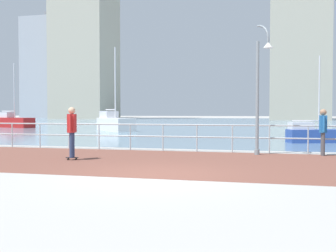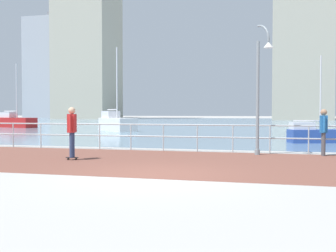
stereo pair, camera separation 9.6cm
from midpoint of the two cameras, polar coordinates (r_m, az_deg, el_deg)
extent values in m
plane|color=#ADAAA5|center=(49.93, 10.87, 0.11)|extent=(220.00, 220.00, 0.00)
cube|color=brown|center=(13.04, 1.17, -4.98)|extent=(28.00, 6.81, 0.01)
cube|color=#6B899E|center=(61.11, 11.49, 0.44)|extent=(180.00, 88.00, 0.00)
cylinder|color=#B2BCC1|center=(19.64, -21.00, -1.22)|extent=(0.05, 0.05, 1.07)
cylinder|color=#B2BCC1|center=(18.87, -17.53, -1.31)|extent=(0.05, 0.05, 1.07)
cylinder|color=#B2BCC1|center=(18.17, -13.77, -1.39)|extent=(0.05, 0.05, 1.07)
cylinder|color=#B2BCC1|center=(17.56, -9.73, -1.48)|extent=(0.05, 0.05, 1.07)
cylinder|color=#B2BCC1|center=(17.04, -5.43, -1.57)|extent=(0.05, 0.05, 1.07)
cylinder|color=#B2BCC1|center=(16.62, -0.88, -1.65)|extent=(0.05, 0.05, 1.07)
cylinder|color=#B2BCC1|center=(16.31, 3.88, -1.72)|extent=(0.05, 0.05, 1.07)
cylinder|color=#B2BCC1|center=(16.12, 8.78, -1.78)|extent=(0.05, 0.05, 1.07)
cylinder|color=#B2BCC1|center=(16.05, 13.76, -1.83)|extent=(0.05, 0.05, 1.07)
cylinder|color=#B2BCC1|center=(16.10, 18.76, -1.87)|extent=(0.05, 0.05, 1.07)
cylinder|color=#B2BCC1|center=(16.29, 3.88, 0.15)|extent=(25.20, 0.06, 0.06)
cylinder|color=#B2BCC1|center=(16.31, 3.88, -1.53)|extent=(25.20, 0.06, 0.06)
cylinder|color=gray|center=(15.50, 12.10, -3.56)|extent=(0.19, 0.19, 0.20)
cylinder|color=gray|center=(15.43, 12.15, 3.79)|extent=(0.12, 0.12, 4.17)
cylinder|color=gray|center=(15.68, 12.42, 13.42)|extent=(0.19, 0.19, 0.11)
cylinder|color=gray|center=(15.56, 12.79, 13.34)|extent=(0.19, 0.20, 0.15)
cylinder|color=gray|center=(15.45, 13.13, 13.10)|extent=(0.19, 0.19, 0.18)
cylinder|color=gray|center=(15.36, 13.38, 12.72)|extent=(0.17, 0.18, 0.19)
cylinder|color=gray|center=(15.28, 13.54, 12.23)|extent=(0.15, 0.15, 0.19)
cylinder|color=gray|center=(15.24, 13.59, 11.66)|extent=(0.12, 0.12, 0.17)
cone|color=silver|center=(15.21, 13.58, 10.92)|extent=(0.36, 0.36, 0.22)
cylinder|color=black|center=(13.88, -12.84, -4.49)|extent=(0.07, 0.04, 0.06)
cylinder|color=black|center=(13.81, -12.91, -4.53)|extent=(0.07, 0.04, 0.06)
cylinder|color=black|center=(13.94, -13.87, -4.47)|extent=(0.07, 0.04, 0.06)
cylinder|color=black|center=(13.87, -13.95, -4.51)|extent=(0.07, 0.04, 0.06)
cube|color=black|center=(13.87, -13.39, -4.30)|extent=(0.41, 0.20, 0.02)
cylinder|color=navy|center=(13.90, -13.33, -2.55)|extent=(0.16, 0.16, 0.82)
cylinder|color=navy|center=(13.75, -13.49, -2.60)|extent=(0.16, 0.16, 0.82)
cube|color=red|center=(13.79, -13.43, 0.37)|extent=(0.32, 0.39, 0.61)
cylinder|color=red|center=(14.01, -13.21, 0.46)|extent=(0.11, 0.11, 0.58)
cylinder|color=red|center=(13.57, -13.66, 0.41)|extent=(0.11, 0.11, 0.58)
sphere|color=#DBAD89|center=(13.79, -13.45, 2.11)|extent=(0.23, 0.23, 0.23)
cylinder|color=#4C4C51|center=(15.89, 20.55, -2.36)|extent=(0.13, 0.13, 0.83)
cylinder|color=#4C4C51|center=(15.73, 20.62, -2.40)|extent=(0.13, 0.13, 0.83)
cube|color=#236BB2|center=(15.77, 20.61, 0.26)|extent=(0.24, 0.34, 0.62)
cylinder|color=#236BB2|center=(16.00, 20.51, 0.34)|extent=(0.09, 0.09, 0.59)
cylinder|color=#236BB2|center=(15.54, 20.71, 0.29)|extent=(0.09, 0.09, 0.59)
sphere|color=#A37A5B|center=(15.76, 20.63, 1.80)|extent=(0.23, 0.23, 0.23)
cube|color=white|center=(34.78, -7.41, 0.22)|extent=(4.57, 4.69, 1.07)
cube|color=silver|center=(36.16, -8.30, 1.61)|extent=(2.02, 2.05, 0.59)
cylinder|color=silver|center=(34.85, -7.43, 6.00)|extent=(0.12, 0.12, 5.95)
cylinder|color=silver|center=(35.79, -8.07, 2.27)|extent=(1.62, 1.69, 0.10)
cube|color=#284799|center=(22.48, 20.12, -1.32)|extent=(3.33, 1.94, 0.68)
cube|color=silver|center=(22.08, 17.88, 0.03)|extent=(1.31, 1.02, 0.38)
cylinder|color=silver|center=(22.46, 20.19, 4.39)|extent=(0.08, 0.08, 3.79)
cylinder|color=silver|center=(22.17, 18.50, 0.72)|extent=(1.38, 0.51, 0.06)
cube|color=#B21E1E|center=(44.70, -20.62, 0.45)|extent=(4.88, 2.87, 1.00)
cube|color=silver|center=(45.83, -21.66, 1.44)|extent=(1.91, 1.50, 0.55)
cylinder|color=silver|center=(44.75, -20.67, 4.64)|extent=(0.11, 0.11, 5.55)
cylinder|color=silver|center=(45.52, -21.40, 1.93)|extent=(2.01, 0.76, 0.09)
cube|color=#B2AD99|center=(90.22, 17.68, 12.75)|extent=(11.25, 15.99, 37.21)
cube|color=#B2AD99|center=(98.77, -11.51, 14.06)|extent=(12.51, 12.21, 44.70)
cube|color=#A3A8B2|center=(118.77, -14.66, 7.64)|extent=(16.64, 14.99, 26.92)
cube|color=slate|center=(121.07, -14.72, 14.46)|extent=(6.65, 6.00, 2.00)
camera|label=1|loc=(0.05, -90.20, -0.01)|focal=43.79mm
camera|label=2|loc=(0.05, 89.80, 0.01)|focal=43.79mm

